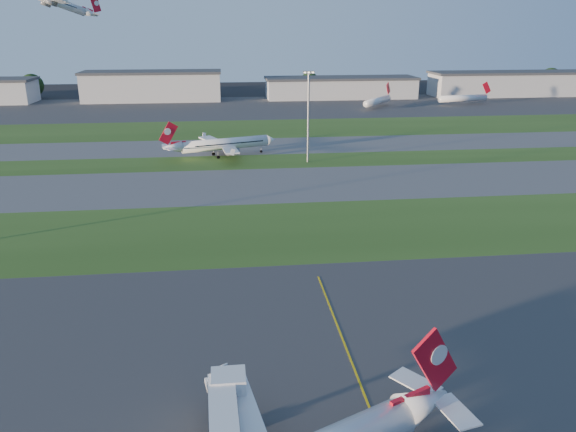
{
  "coord_description": "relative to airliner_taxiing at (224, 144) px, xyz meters",
  "views": [
    {
      "loc": [
        -9.07,
        -49.91,
        37.94
      ],
      "look_at": [
        1.33,
        39.98,
        7.0
      ],
      "focal_mm": 35.0,
      "sensor_mm": 36.0,
      "label": 1
    }
  ],
  "objects": [
    {
      "name": "mini_jet_far",
      "position": [
        118.96,
        102.32,
        -0.38
      ],
      "size": [
        28.49,
        7.38,
        9.48
      ],
      "rotation": [
        0.0,
        0.0,
        0.16
      ],
      "color": "white",
      "rests_on": "ground"
    },
    {
      "name": "light_mast_centre",
      "position": [
        23.97,
        -10.42,
        11.15
      ],
      "size": [
        3.2,
        0.7,
        25.8
      ],
      "color": "gray",
      "rests_on": "ground"
    },
    {
      "name": "hangar_west",
      "position": [
        -36.03,
        136.58,
        3.97
      ],
      "size": [
        71.4,
        23.0,
        15.2
      ],
      "color": "#A4A7AC",
      "rests_on": "ground"
    },
    {
      "name": "hangar_east",
      "position": [
        63.97,
        136.58,
        1.97
      ],
      "size": [
        81.6,
        23.0,
        11.2
      ],
      "color": "#A4A7AC",
      "rests_on": "ground"
    },
    {
      "name": "grass_strip_a",
      "position": [
        8.97,
        -66.42,
        -3.66
      ],
      "size": [
        300.0,
        34.0,
        0.01
      ],
      "primitive_type": "cube",
      "color": "#2D4B19",
      "rests_on": "ground"
    },
    {
      "name": "airliner_taxiing",
      "position": [
        0.0,
        0.0,
        0.0
      ],
      "size": [
        32.29,
        27.24,
        10.43
      ],
      "rotation": [
        0.0,
        0.0,
        3.46
      ],
      "color": "white",
      "rests_on": "ground"
    },
    {
      "name": "tree_mid_east",
      "position": [
        48.97,
        150.58,
        3.15
      ],
      "size": [
        11.55,
        11.55,
        12.6
      ],
      "color": "black",
      "rests_on": "ground"
    },
    {
      "name": "tree_east",
      "position": [
        123.97,
        148.58,
        2.5
      ],
      "size": [
        10.45,
        10.45,
        11.4
      ],
      "color": "black",
      "rests_on": "ground"
    },
    {
      "name": "ground",
      "position": [
        8.97,
        -118.42,
        -3.66
      ],
      "size": [
        700.0,
        700.0,
        0.0
      ],
      "primitive_type": "plane",
      "color": "black",
      "rests_on": "ground"
    },
    {
      "name": "hangar_far_east",
      "position": [
        163.97,
        136.58,
        2.97
      ],
      "size": [
        96.9,
        23.0,
        13.2
      ],
      "color": "#A4A7AC",
      "rests_on": "ground"
    },
    {
      "name": "airliner_departing",
      "position": [
        -70.73,
        96.98,
        44.04
      ],
      "size": [
        32.34,
        27.72,
        11.1
      ],
      "rotation": [
        0.0,
        0.0,
        0.49
      ],
      "color": "white"
    },
    {
      "name": "yellow_line",
      "position": [
        13.97,
        -118.42,
        -3.66
      ],
      "size": [
        0.25,
        60.0,
        0.02
      ],
      "primitive_type": "cube",
      "color": "gold",
      "rests_on": "ground"
    },
    {
      "name": "mini_jet_near",
      "position": [
        73.95,
        97.33,
        -0.38
      ],
      "size": [
        19.06,
        23.54,
        9.48
      ],
      "rotation": [
        0.0,
        0.0,
        0.9
      ],
      "color": "white",
      "rests_on": "ground"
    },
    {
      "name": "taxiway_a",
      "position": [
        8.97,
        -33.42,
        -3.66
      ],
      "size": [
        300.0,
        32.0,
        0.01
      ],
      "primitive_type": "cube",
      "color": "#515154",
      "rests_on": "ground"
    },
    {
      "name": "tree_mid_west",
      "position": [
        -11.03,
        147.58,
        2.17
      ],
      "size": [
        9.9,
        9.9,
        10.8
      ],
      "color": "black",
      "rests_on": "ground"
    },
    {
      "name": "tree_far_east",
      "position": [
        193.97,
        152.58,
        3.8
      ],
      "size": [
        12.65,
        12.65,
        13.8
      ],
      "color": "black",
      "rests_on": "ground"
    },
    {
      "name": "taxiway_b",
      "position": [
        8.97,
        13.58,
        -3.66
      ],
      "size": [
        300.0,
        26.0,
        0.01
      ],
      "primitive_type": "cube",
      "color": "#515154",
      "rests_on": "ground"
    },
    {
      "name": "grass_strip_c",
      "position": [
        8.97,
        46.58,
        -3.66
      ],
      "size": [
        300.0,
        40.0,
        0.01
      ],
      "primitive_type": "cube",
      "color": "#2D4B19",
      "rests_on": "ground"
    },
    {
      "name": "tree_west",
      "position": [
        -101.03,
        151.58,
        3.47
      ],
      "size": [
        12.1,
        12.1,
        13.2
      ],
      "color": "black",
      "rests_on": "ground"
    },
    {
      "name": "apron_far",
      "position": [
        8.97,
        106.58,
        -3.66
      ],
      "size": [
        400.0,
        80.0,
        0.01
      ],
      "primitive_type": "cube",
      "color": "#333335",
      "rests_on": "ground"
    },
    {
      "name": "apron_near",
      "position": [
        8.97,
        -118.42,
        -3.66
      ],
      "size": [
        300.0,
        70.0,
        0.01
      ],
      "primitive_type": "cube",
      "color": "#333335",
      "rests_on": "ground"
    },
    {
      "name": "grass_strip_b",
      "position": [
        8.97,
        -8.42,
        -3.66
      ],
      "size": [
        300.0,
        18.0,
        0.01
      ],
      "primitive_type": "cube",
      "color": "#2D4B19",
      "rests_on": "ground"
    }
  ]
}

